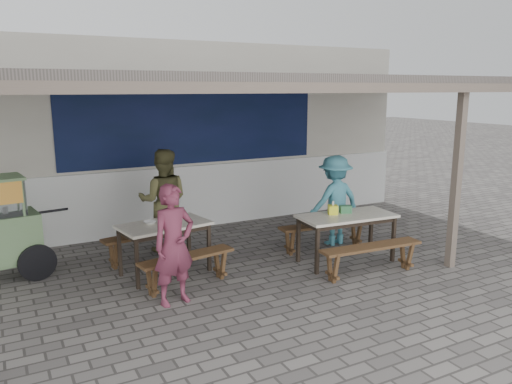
{
  "coord_description": "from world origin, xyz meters",
  "views": [
    {
      "loc": [
        -3.6,
        -5.87,
        2.64
      ],
      "look_at": [
        -0.02,
        0.9,
        1.05
      ],
      "focal_mm": 35.0,
      "sensor_mm": 36.0,
      "label": 1
    }
  ],
  "objects": [
    {
      "name": "condiment_jar",
      "position": [
        -1.29,
        1.0,
        0.8
      ],
      "size": [
        0.09,
        0.09,
        0.1
      ],
      "primitive_type": "cylinder",
      "color": "beige",
      "rests_on": "table_left"
    },
    {
      "name": "warung_roof",
      "position": [
        0.02,
        0.9,
        2.71
      ],
      "size": [
        9.0,
        4.21,
        2.81
      ],
      "color": "#59524D",
      "rests_on": "ground"
    },
    {
      "name": "patron_wall_side",
      "position": [
        -1.22,
        1.85,
        0.85
      ],
      "size": [
        1.0,
        0.9,
        1.69
      ],
      "primitive_type": "imported",
      "rotation": [
        0.0,
        0.0,
        2.76
      ],
      "color": "brown",
      "rests_on": "ground"
    },
    {
      "name": "bench_right_wall",
      "position": [
        1.13,
        0.64,
        0.34
      ],
      "size": [
        1.6,
        0.39,
        0.45
      ],
      "rotation": [
        0.0,
        0.0,
        -0.07
      ],
      "color": "brown",
      "rests_on": "ground"
    },
    {
      "name": "bench_left_wall",
      "position": [
        -1.65,
        1.47,
        0.33
      ],
      "size": [
        1.37,
        0.5,
        0.45
      ],
      "rotation": [
        0.0,
        0.0,
        0.16
      ],
      "color": "brown",
      "rests_on": "ground"
    },
    {
      "name": "bench_left_street",
      "position": [
        -1.44,
        0.2,
        0.33
      ],
      "size": [
        1.37,
        0.5,
        0.45
      ],
      "rotation": [
        0.0,
        0.0,
        0.16
      ],
      "color": "brown",
      "rests_on": "ground"
    },
    {
      "name": "ground",
      "position": [
        0.0,
        0.0,
        0.0
      ],
      "size": [
        60.0,
        60.0,
        0.0
      ],
      "primitive_type": "plane",
      "color": "slate",
      "rests_on": "ground"
    },
    {
      "name": "bench_right_street",
      "position": [
        1.04,
        -0.63,
        0.34
      ],
      "size": [
        1.6,
        0.39,
        0.45
      ],
      "rotation": [
        0.0,
        0.0,
        -0.07
      ],
      "color": "brown",
      "rests_on": "ground"
    },
    {
      "name": "table_right",
      "position": [
        1.08,
        0.01,
        0.67
      ],
      "size": [
        1.53,
        0.79,
        0.75
      ],
      "rotation": [
        0.0,
        0.0,
        -0.07
      ],
      "color": "white",
      "rests_on": "ground"
    },
    {
      "name": "back_wall",
      "position": [
        -0.0,
        3.58,
        1.72
      ],
      "size": [
        9.0,
        1.28,
        3.5
      ],
      "color": "beige",
      "rests_on": "ground"
    },
    {
      "name": "condiment_bowl",
      "position": [
        -1.73,
        0.91,
        0.77
      ],
      "size": [
        0.22,
        0.22,
        0.04
      ],
      "primitive_type": "imported",
      "rotation": [
        0.0,
        0.0,
        0.35
      ],
      "color": "silver",
      "rests_on": "table_left"
    },
    {
      "name": "table_left",
      "position": [
        -1.54,
        0.83,
        0.67
      ],
      "size": [
        1.35,
        0.91,
        0.75
      ],
      "rotation": [
        0.0,
        0.0,
        0.16
      ],
      "color": "white",
      "rests_on": "ground"
    },
    {
      "name": "tissue_box",
      "position": [
        0.92,
        0.14,
        0.82
      ],
      "size": [
        0.18,
        0.18,
        0.14
      ],
      "primitive_type": "cube",
      "rotation": [
        0.0,
        0.0,
        -0.43
      ],
      "color": "yellow",
      "rests_on": "table_right"
    },
    {
      "name": "patron_right_table",
      "position": [
        1.48,
        0.85,
        0.77
      ],
      "size": [
        1.02,
        0.62,
        1.54
      ],
      "primitive_type": "imported",
      "rotation": [
        0.0,
        0.0,
        3.19
      ],
      "color": "teal",
      "rests_on": "ground"
    },
    {
      "name": "patron_street_side",
      "position": [
        -1.75,
        -0.21,
        0.76
      ],
      "size": [
        0.61,
        0.46,
        1.52
      ],
      "primitive_type": "imported",
      "rotation": [
        0.0,
        0.0,
        0.2
      ],
      "color": "brown",
      "rests_on": "ground"
    },
    {
      "name": "donation_box",
      "position": [
        1.14,
        0.12,
        0.81
      ],
      "size": [
        0.21,
        0.17,
        0.12
      ],
      "primitive_type": "cube",
      "rotation": [
        0.0,
        0.0,
        -0.38
      ],
      "color": "#327144",
      "rests_on": "table_right"
    }
  ]
}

